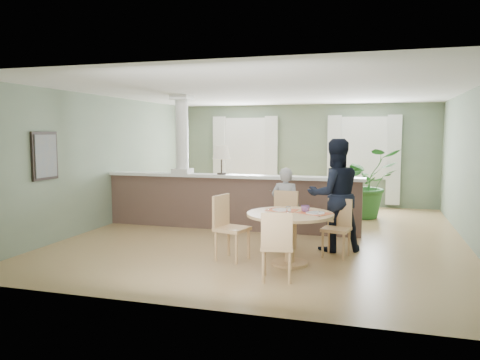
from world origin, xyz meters
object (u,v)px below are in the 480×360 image
(chair_side, at_px, (228,224))
(child_person, at_px, (285,206))
(sofa, at_px, (245,198))
(chair_near, at_px, (277,243))
(man_person, at_px, (335,195))
(chair_far_boy, at_px, (284,217))
(dining_table, at_px, (291,223))
(houseplant, at_px, (365,183))
(chair_far_man, at_px, (338,225))

(chair_side, relative_size, child_person, 0.73)
(sofa, distance_m, chair_near, 4.56)
(chair_side, distance_m, man_person, 1.86)
(chair_far_boy, xyz_separation_m, chair_side, (-0.70, -0.88, 0.01))
(dining_table, relative_size, chair_far_boy, 1.31)
(sofa, bearing_deg, child_person, -76.58)
(dining_table, distance_m, man_person, 1.20)
(sofa, height_order, chair_far_boy, chair_far_boy)
(sofa, height_order, chair_side, chair_side)
(dining_table, bearing_deg, man_person, 62.30)
(houseplant, bearing_deg, chair_near, -100.66)
(sofa, xyz_separation_m, child_person, (1.35, -2.25, 0.20))
(chair_far_man, distance_m, chair_near, 1.67)
(houseplant, height_order, chair_side, houseplant)
(child_person, bearing_deg, dining_table, 105.23)
(chair_far_boy, bearing_deg, chair_far_man, -5.73)
(dining_table, distance_m, chair_far_boy, 0.94)
(chair_near, bearing_deg, sofa, -80.11)
(chair_near, relative_size, man_person, 0.50)
(chair_far_boy, distance_m, man_person, 0.91)
(sofa, bearing_deg, chair_near, -86.71)
(houseplant, height_order, man_person, man_person)
(chair_side, relative_size, man_person, 0.54)
(child_person, bearing_deg, chair_near, 98.50)
(chair_far_man, xyz_separation_m, chair_side, (-1.60, -0.68, 0.05))
(dining_table, bearing_deg, houseplant, 77.69)
(chair_near, relative_size, chair_side, 0.94)
(child_person, distance_m, man_person, 0.89)
(houseplant, height_order, chair_near, houseplant)
(chair_far_man, distance_m, man_person, 0.55)
(dining_table, relative_size, chair_far_man, 1.42)
(sofa, xyz_separation_m, houseplant, (2.59, 0.90, 0.32))
(houseplant, distance_m, chair_far_boy, 3.65)
(chair_far_boy, height_order, chair_side, chair_side)
(chair_side, xyz_separation_m, child_person, (0.67, 1.16, 0.13))
(chair_far_man, distance_m, child_person, 1.06)
(chair_side, bearing_deg, sofa, 25.80)
(chair_near, distance_m, chair_side, 1.27)
(sofa, distance_m, chair_far_boy, 2.88)
(sofa, xyz_separation_m, chair_far_boy, (1.38, -2.53, 0.06))
(dining_table, xyz_separation_m, chair_far_boy, (-0.28, 0.89, -0.08))
(chair_far_man, relative_size, chair_side, 0.91)
(houseplant, bearing_deg, chair_far_man, -95.01)
(sofa, height_order, houseplant, houseplant)
(chair_side, height_order, child_person, child_person)
(dining_table, height_order, chair_near, chair_near)
(chair_far_boy, relative_size, chair_side, 0.98)
(sofa, distance_m, chair_far_man, 3.56)
(chair_near, bearing_deg, child_person, -93.20)
(dining_table, bearing_deg, sofa, 115.73)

